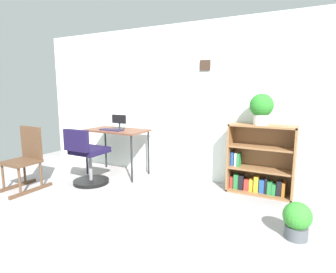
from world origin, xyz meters
name	(u,v)px	position (x,y,z in m)	size (l,w,h in m)	color
ground_plane	(76,232)	(0.00, 0.00, 0.00)	(6.24, 6.24, 0.00)	gray
wall_back	(174,103)	(0.00, 2.15, 1.18)	(5.20, 0.12, 2.35)	silver
desk	(117,133)	(-0.82, 1.72, 0.68)	(0.98, 0.55, 0.75)	brown
monitor	(119,122)	(-0.83, 1.80, 0.86)	(0.27, 0.18, 0.23)	#262628
keyboard	(112,130)	(-0.83, 1.60, 0.76)	(0.38, 0.15, 0.02)	#231A34
office_chair	(87,160)	(-0.89, 1.10, 0.37)	(0.52, 0.55, 0.84)	black
rocking_chair	(26,158)	(-1.52, 0.57, 0.44)	(0.42, 0.64, 0.87)	#4D3423
bookshelf_low	(260,164)	(1.39, 1.96, 0.40)	(0.85, 0.30, 0.93)	brown
potted_plant_on_shelf	(261,108)	(1.38, 1.90, 1.16)	(0.30, 0.30, 0.40)	#B7B2A8
potted_plant_floor	(297,220)	(1.92, 0.89, 0.19)	(0.26, 0.26, 0.35)	#474C51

